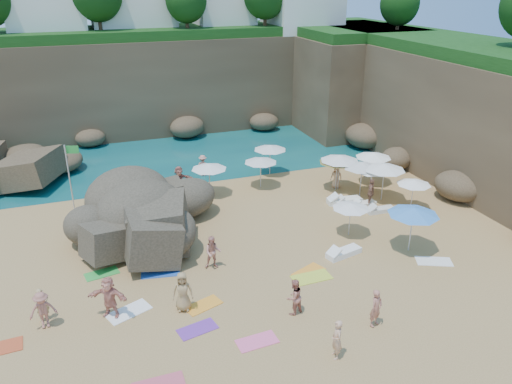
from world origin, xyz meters
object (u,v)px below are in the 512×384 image
object	(u,v)px
person_stand_0	(42,305)
person_stand_3	(371,193)
lounger_0	(348,201)
person_stand_6	(337,340)
person_stand_1	(294,297)
rock_outcrop	(142,240)
parasol_2	(340,158)
parasol_0	(209,166)
parasol_1	(270,147)
person_stand_4	(336,177)
person_stand_2	(203,166)
flag_pole	(70,169)
person_stand_5	(179,181)

from	to	relation	value
person_stand_0	person_stand_3	bearing A→B (deg)	-7.74
lounger_0	person_stand_6	distance (m)	13.77
lounger_0	person_stand_1	size ratio (longest dim) A/B	1.10
rock_outcrop	person_stand_1	xyz separation A→B (m)	(5.05, -8.41, 0.80)
lounger_0	person_stand_0	bearing A→B (deg)	-160.19
person_stand_0	person_stand_1	bearing A→B (deg)	-40.35
parasol_2	parasol_0	bearing A→B (deg)	166.72
parasol_1	person_stand_4	xyz separation A→B (m)	(3.21, -3.78, -1.20)
person_stand_2	person_stand_3	size ratio (longest dim) A/B	0.86
rock_outcrop	flag_pole	distance (m)	6.65
parasol_1	lounger_0	xyz separation A→B (m)	(2.77, -6.22, -1.84)
person_stand_3	flag_pole	bearing A→B (deg)	108.85
parasol_0	lounger_0	distance (m)	8.89
person_stand_1	person_stand_2	size ratio (longest dim) A/B	1.05
person_stand_5	person_stand_2	bearing A→B (deg)	39.68
person_stand_1	person_stand_6	xyz separation A→B (m)	(0.40, -2.91, -0.00)
flag_pole	person_stand_1	size ratio (longest dim) A/B	2.53
flag_pole	person_stand_5	size ratio (longest dim) A/B	2.13
person_stand_5	person_stand_6	xyz separation A→B (m)	(2.32, -16.61, -0.15)
person_stand_3	person_stand_1	bearing A→B (deg)	170.59
parasol_0	person_stand_3	xyz separation A→B (m)	(8.69, -4.91, -1.07)
flag_pole	parasol_0	world-z (taller)	flag_pole
parasol_1	person_stand_4	bearing A→B (deg)	-49.70
person_stand_2	person_stand_5	distance (m)	3.45
rock_outcrop	parasol_1	distance (m)	12.04
parasol_1	person_stand_1	xyz separation A→B (m)	(-4.77, -15.08, -1.18)
parasol_2	person_stand_3	bearing A→B (deg)	-79.27
parasol_1	person_stand_3	bearing A→B (deg)	-61.75
parasol_2	person_stand_6	world-z (taller)	parasol_2
person_stand_2	person_stand_4	distance (m)	9.21
rock_outcrop	person_stand_5	world-z (taller)	person_stand_5
person_stand_0	person_stand_1	size ratio (longest dim) A/B	0.92
rock_outcrop	person_stand_6	xyz separation A→B (m)	(5.46, -11.32, 0.80)
person_stand_4	person_stand_6	bearing A→B (deg)	-73.21
parasol_1	person_stand_6	xyz separation A→B (m)	(-4.37, -17.99, -1.18)
person_stand_0	flag_pole	bearing A→B (deg)	58.90
person_stand_2	person_stand_6	bearing A→B (deg)	115.45
rock_outcrop	parasol_2	size ratio (longest dim) A/B	2.87
rock_outcrop	lounger_0	size ratio (longest dim) A/B	4.12
parasol_1	person_stand_1	world-z (taller)	parasol_1
parasol_1	person_stand_6	world-z (taller)	parasol_1
person_stand_1	person_stand_5	size ratio (longest dim) A/B	0.84
rock_outcrop	lounger_0	world-z (taller)	rock_outcrop
flag_pole	person_stand_1	distance (m)	16.04
rock_outcrop	person_stand_0	distance (m)	7.17
parasol_0	person_stand_1	size ratio (longest dim) A/B	1.40
person_stand_2	person_stand_5	world-z (taller)	person_stand_5
flag_pole	parasol_1	distance (m)	13.08
person_stand_0	person_stand_1	xyz separation A→B (m)	(9.69, -2.98, 0.06)
person_stand_2	lounger_0	bearing A→B (deg)	159.14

